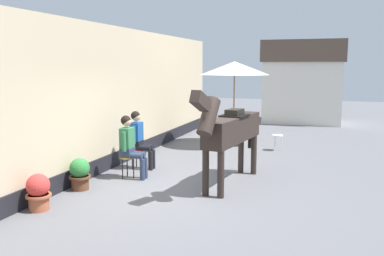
{
  "coord_description": "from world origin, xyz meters",
  "views": [
    {
      "loc": [
        2.58,
        -7.7,
        2.47
      ],
      "look_at": [
        -0.4,
        1.2,
        1.05
      ],
      "focal_mm": 38.99,
      "sensor_mm": 36.0,
      "label": 1
    }
  ],
  "objects_px": {
    "flower_planter_near": "(38,191)",
    "cafe_parasol": "(234,69)",
    "saddled_horse_center": "(230,130)",
    "seated_visitor_near": "(130,144)",
    "spare_stool_white": "(277,137)",
    "seated_visitor_far": "(139,137)",
    "flower_planter_middle": "(80,173)"
  },
  "relations": [
    {
      "from": "flower_planter_near",
      "to": "spare_stool_white",
      "type": "height_order",
      "value": "flower_planter_near"
    },
    {
      "from": "flower_planter_near",
      "to": "spare_stool_white",
      "type": "xyz_separation_m",
      "value": [
        3.24,
        6.43,
        0.07
      ]
    },
    {
      "from": "flower_planter_middle",
      "to": "seated_visitor_far",
      "type": "bearing_deg",
      "value": 79.08
    },
    {
      "from": "saddled_horse_center",
      "to": "flower_planter_near",
      "type": "bearing_deg",
      "value": -137.66
    },
    {
      "from": "spare_stool_white",
      "to": "cafe_parasol",
      "type": "bearing_deg",
      "value": 165.93
    },
    {
      "from": "seated_visitor_near",
      "to": "flower_planter_middle",
      "type": "relative_size",
      "value": 2.17
    },
    {
      "from": "seated_visitor_far",
      "to": "cafe_parasol",
      "type": "xyz_separation_m",
      "value": [
        1.49,
        3.57,
        1.59
      ]
    },
    {
      "from": "cafe_parasol",
      "to": "spare_stool_white",
      "type": "distance_m",
      "value": 2.43
    },
    {
      "from": "seated_visitor_far",
      "to": "cafe_parasol",
      "type": "height_order",
      "value": "cafe_parasol"
    },
    {
      "from": "flower_planter_near",
      "to": "flower_planter_middle",
      "type": "height_order",
      "value": "same"
    },
    {
      "from": "saddled_horse_center",
      "to": "flower_planter_near",
      "type": "distance_m",
      "value": 3.81
    },
    {
      "from": "saddled_horse_center",
      "to": "cafe_parasol",
      "type": "height_order",
      "value": "cafe_parasol"
    },
    {
      "from": "flower_planter_near",
      "to": "cafe_parasol",
      "type": "relative_size",
      "value": 0.25
    },
    {
      "from": "spare_stool_white",
      "to": "flower_planter_near",
      "type": "bearing_deg",
      "value": -116.75
    },
    {
      "from": "seated_visitor_near",
      "to": "flower_planter_middle",
      "type": "distance_m",
      "value": 1.31
    },
    {
      "from": "saddled_horse_center",
      "to": "seated_visitor_near",
      "type": "bearing_deg",
      "value": -176.02
    },
    {
      "from": "cafe_parasol",
      "to": "seated_visitor_far",
      "type": "bearing_deg",
      "value": -112.7
    },
    {
      "from": "cafe_parasol",
      "to": "flower_planter_middle",
      "type": "bearing_deg",
      "value": -108.71
    },
    {
      "from": "flower_planter_near",
      "to": "seated_visitor_far",
      "type": "bearing_deg",
      "value": 83.56
    },
    {
      "from": "flower_planter_middle",
      "to": "cafe_parasol",
      "type": "relative_size",
      "value": 0.25
    },
    {
      "from": "seated_visitor_near",
      "to": "seated_visitor_far",
      "type": "distance_m",
      "value": 0.88
    },
    {
      "from": "flower_planter_middle",
      "to": "spare_stool_white",
      "type": "height_order",
      "value": "flower_planter_middle"
    },
    {
      "from": "flower_planter_near",
      "to": "cafe_parasol",
      "type": "distance_m",
      "value": 7.31
    },
    {
      "from": "saddled_horse_center",
      "to": "flower_planter_middle",
      "type": "relative_size",
      "value": 4.66
    },
    {
      "from": "saddled_horse_center",
      "to": "cafe_parasol",
      "type": "distance_m",
      "value": 4.53
    },
    {
      "from": "flower_planter_near",
      "to": "spare_stool_white",
      "type": "relative_size",
      "value": 1.39
    },
    {
      "from": "flower_planter_middle",
      "to": "cafe_parasol",
      "type": "bearing_deg",
      "value": 71.29
    },
    {
      "from": "cafe_parasol",
      "to": "seated_visitor_near",
      "type": "bearing_deg",
      "value": -106.4
    },
    {
      "from": "seated_visitor_far",
      "to": "flower_planter_middle",
      "type": "bearing_deg",
      "value": -100.92
    },
    {
      "from": "seated_visitor_near",
      "to": "spare_stool_white",
      "type": "height_order",
      "value": "seated_visitor_near"
    },
    {
      "from": "seated_visitor_far",
      "to": "flower_planter_middle",
      "type": "xyz_separation_m",
      "value": [
        -0.38,
        -1.95,
        -0.44
      ]
    },
    {
      "from": "flower_planter_middle",
      "to": "cafe_parasol",
      "type": "distance_m",
      "value": 6.17
    }
  ]
}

